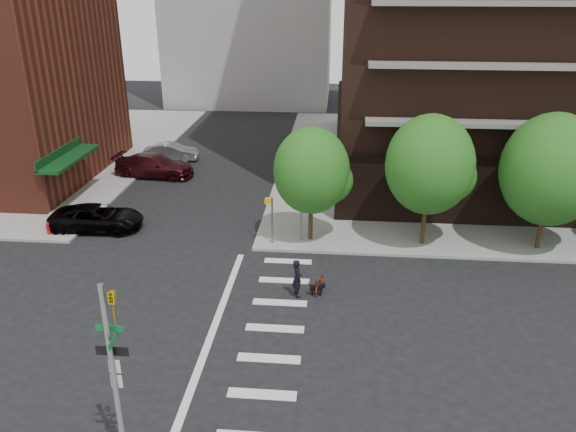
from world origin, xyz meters
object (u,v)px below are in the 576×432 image
(traffic_signal, at_px, (118,394))
(parked_car_black, at_px, (97,218))
(dog_walker, at_px, (297,278))
(parked_car_silver, at_px, (171,152))
(scooter, at_px, (320,282))
(parked_car_maroon, at_px, (154,166))
(fire_hydrant, at_px, (48,227))

(traffic_signal, distance_m, parked_car_black, 18.32)
(dog_walker, bearing_deg, traffic_signal, 136.47)
(parked_car_silver, xyz_separation_m, scooter, (12.48, -19.34, -0.28))
(parked_car_maroon, bearing_deg, traffic_signal, -160.27)
(traffic_signal, bearing_deg, parked_car_maroon, 105.83)
(traffic_signal, xyz_separation_m, parked_car_maroon, (-7.37, 26.00, -1.88))
(parked_car_silver, bearing_deg, fire_hydrant, 165.42)
(parked_car_black, xyz_separation_m, dog_walker, (11.91, -6.32, 0.19))
(parked_car_black, distance_m, scooter, 14.13)
(parked_car_black, relative_size, scooter, 3.31)
(parked_car_black, height_order, parked_car_silver, parked_car_black)
(traffic_signal, distance_m, fire_hydrant, 18.42)
(parked_car_silver, bearing_deg, scooter, -151.31)
(parked_car_silver, bearing_deg, parked_car_black, 174.07)
(traffic_signal, relative_size, fire_hydrant, 8.20)
(fire_hydrant, distance_m, parked_car_black, 2.60)
(fire_hydrant, xyz_separation_m, dog_walker, (14.21, -5.12, 0.35))
(traffic_signal, height_order, parked_car_black, traffic_signal)
(traffic_signal, height_order, dog_walker, traffic_signal)
(fire_hydrant, distance_m, parked_car_maroon, 11.04)
(scooter, bearing_deg, dog_walker, -140.83)
(parked_car_maroon, relative_size, dog_walker, 3.15)
(parked_car_silver, relative_size, dog_walker, 2.32)
(fire_hydrant, xyz_separation_m, parked_car_black, (2.30, 1.20, 0.16))
(parked_car_silver, relative_size, scooter, 2.69)
(parked_car_black, height_order, parked_car_maroon, parked_car_maroon)
(parked_car_black, relative_size, parked_car_silver, 1.23)
(traffic_signal, relative_size, parked_car_silver, 1.43)
(traffic_signal, height_order, scooter, traffic_signal)
(parked_car_black, bearing_deg, scooter, -117.23)
(fire_hydrant, distance_m, dog_walker, 15.11)
(fire_hydrant, bearing_deg, traffic_signal, -56.74)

